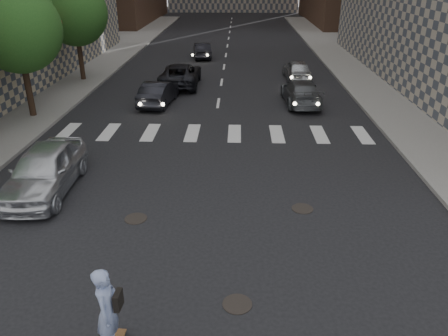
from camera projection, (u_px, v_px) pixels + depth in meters
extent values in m
plane|color=black|center=(196.00, 242.00, 12.51)|extent=(160.00, 160.00, 0.00)
cube|color=gray|center=(19.00, 76.00, 31.05)|extent=(13.00, 80.00, 0.15)
cube|color=gray|center=(431.00, 79.00, 30.17)|extent=(13.00, 80.00, 0.15)
cube|color=black|center=(421.00, 70.00, 24.02)|extent=(0.30, 18.00, 4.00)
cylinder|color=#382619|center=(28.00, 89.00, 22.12)|extent=(0.32, 0.32, 2.80)
sphere|color=#174619|center=(17.00, 29.00, 20.90)|extent=(4.20, 4.20, 4.20)
sphere|color=#174619|center=(23.00, 8.00, 21.06)|extent=(2.80, 2.80, 2.80)
cylinder|color=#382619|center=(81.00, 58.00, 29.37)|extent=(0.32, 0.32, 2.80)
sphere|color=#174619|center=(75.00, 13.00, 28.16)|extent=(4.20, 4.20, 4.20)
cylinder|color=black|center=(237.00, 304.00, 10.20)|extent=(0.70, 0.70, 0.02)
cylinder|color=black|center=(136.00, 219.00, 13.65)|extent=(0.70, 0.70, 0.02)
cylinder|color=black|center=(302.00, 209.00, 14.22)|extent=(0.70, 0.70, 0.02)
cylinder|color=green|center=(115.00, 336.00, 9.28)|extent=(0.04, 0.07, 0.07)
imported|color=#98AEDE|center=(108.00, 311.00, 8.51)|extent=(0.50, 0.73, 1.94)
cube|color=black|center=(118.00, 300.00, 8.44)|extent=(0.13, 0.33, 0.37)
imported|color=silver|center=(44.00, 170.00, 15.04)|extent=(2.06, 4.79, 1.61)
imported|color=black|center=(159.00, 93.00, 24.73)|extent=(1.87, 4.19, 1.33)
imported|color=#53565A|center=(301.00, 92.00, 24.77)|extent=(2.07, 4.71, 1.35)
imported|color=black|center=(180.00, 75.00, 28.60)|extent=(2.45, 5.26, 1.46)
imported|color=#B0B4B7|center=(297.00, 70.00, 30.20)|extent=(1.78, 4.07, 1.36)
imported|color=black|center=(202.00, 50.00, 37.33)|extent=(1.87, 4.02, 1.27)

